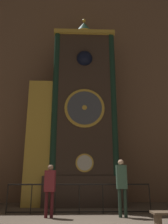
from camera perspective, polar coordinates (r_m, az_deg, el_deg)
name	(u,v)px	position (r m, az deg, el deg)	size (l,w,h in m)	color
cathedral_back_wall	(81,76)	(13.17, -0.71, 9.30)	(24.00, 0.32, 13.96)	#846047
clock_tower	(77,115)	(10.89, -1.80, -0.91)	(4.53, 1.84, 9.93)	#423328
railing_fence	(79,197)	(8.47, -1.26, -21.22)	(5.20, 0.05, 1.01)	black
visitor_near	(50,185)	(7.73, -8.91, -18.40)	(0.37, 0.27, 1.66)	#461518
visitor_far	(122,182)	(7.82, 9.81, -17.51)	(0.34, 0.22, 1.84)	#213427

